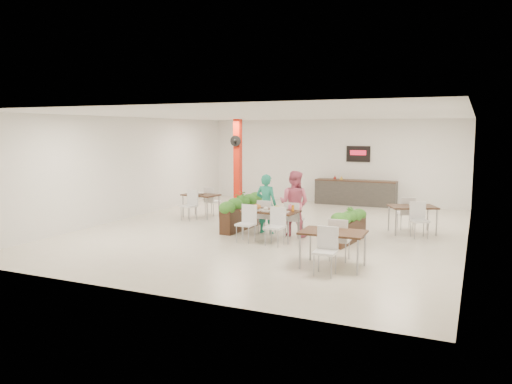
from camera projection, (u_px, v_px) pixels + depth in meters
ground at (274, 230)px, 14.02m from camera, size 12.00×12.00×0.00m
room_shell at (275, 159)px, 13.77m from camera, size 10.10×12.10×3.22m
red_column at (238, 161)px, 18.47m from camera, size 0.40×0.41×3.20m
service_counter at (355, 192)px, 18.68m from camera, size 3.00×0.64×2.20m
main_table at (270, 215)px, 12.76m from camera, size 1.45×1.69×0.92m
diner_man at (266, 204)px, 13.49m from camera, size 0.61×0.42×1.62m
diner_woman at (294, 203)px, 13.15m from camera, size 0.88×0.71×1.73m
planter_left at (242, 211)px, 14.10m from camera, size 0.48×2.08×1.09m
planter_right at (349, 224)px, 12.38m from camera, size 0.59×1.73×0.90m
side_table_a at (201, 198)px, 15.97m from camera, size 1.20×1.66×0.92m
side_table_b at (412, 210)px, 13.50m from camera, size 1.43×1.65×0.92m
side_table_c at (333, 237)px, 10.11m from camera, size 1.30×1.63×0.92m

